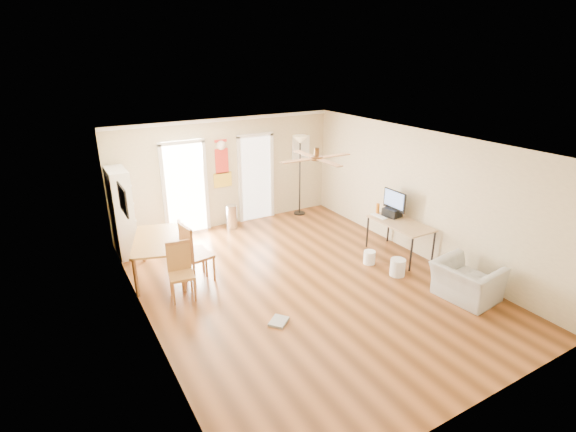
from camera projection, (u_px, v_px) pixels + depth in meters
floor at (304, 284)px, 7.96m from camera, size 7.00×7.00×0.00m
ceiling at (307, 144)px, 7.03m from camera, size 5.50×7.00×0.00m
wall_back at (227, 173)px, 10.33m from camera, size 5.50×0.04×2.60m
wall_front at (479, 320)px, 4.67m from camera, size 5.50×0.04×2.60m
wall_left at (143, 253)px, 6.21m from camera, size 0.04×7.00×2.60m
wall_right at (420, 194)px, 8.79m from camera, size 0.04×7.00×2.60m
crown_molding at (306, 147)px, 7.05m from camera, size 5.50×7.00×0.08m
kitchen_doorway at (185, 190)px, 9.91m from camera, size 0.90×0.10×2.10m
bathroom_doorway at (256, 179)px, 10.75m from camera, size 0.80×0.10×2.10m
wall_decal at (222, 163)px, 10.16m from camera, size 0.46×0.03×1.10m
ac_grille at (301, 147)px, 11.12m from camera, size 0.50×0.04×0.60m
framed_poster at (123, 200)px, 7.21m from camera, size 0.04×0.66×0.48m
ceiling_fan at (317, 158)px, 6.85m from camera, size 1.24×1.24×0.20m
bookshelf at (122, 213)px, 8.87m from camera, size 0.50×0.88×1.84m
dining_table at (161, 257)px, 8.16m from camera, size 1.32×1.71×0.76m
dining_chair_right_a at (193, 249)px, 8.15m from camera, size 0.50×0.50×1.07m
dining_chair_right_b at (198, 252)px, 7.93m from camera, size 0.53×0.53×1.13m
dining_chair_near at (181, 273)px, 7.34m from camera, size 0.47×0.47×1.00m
trash_can at (231, 217)px, 10.38m from camera, size 0.31×0.31×0.59m
torchiere_lamp at (300, 176)px, 11.06m from camera, size 0.40×0.40×2.06m
computer_desk at (399, 239)px, 8.99m from camera, size 0.69×1.37×0.73m
imac at (394, 204)px, 9.08m from camera, size 0.20×0.62×0.57m
keyboard at (379, 216)px, 9.17m from camera, size 0.14×0.40×0.01m
printer at (392, 212)px, 9.16m from camera, size 0.35×0.39×0.18m
orange_bottle at (378, 209)px, 9.31m from camera, size 0.08×0.08×0.22m
wastebasket_a at (369, 257)px, 8.70m from camera, size 0.29×0.29×0.27m
wastebasket_b at (398, 267)px, 8.24m from camera, size 0.36×0.36×0.33m
floor_cloth at (279, 322)px, 6.83m from camera, size 0.40×0.39×0.04m
armchair at (466, 281)px, 7.41m from camera, size 0.97×1.08×0.65m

